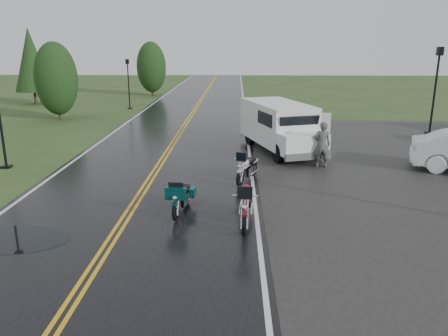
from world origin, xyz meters
The scene contains 13 objects.
ground centered at (0.00, 0.00, 0.00)m, with size 120.00×120.00×0.00m, color #2D471E.
road centered at (0.00, 10.00, 0.02)m, with size 8.00×100.00×0.04m, color black.
parking_pad centered at (11.00, 5.00, 0.01)m, with size 14.00×24.00×0.03m, color black.
motorcycle_red centered at (3.42, -1.12, 0.64)m, with size 0.79×2.18×1.29m, color #610B17, non-canonical shape.
motorcycle_teal centered at (1.49, -0.16, 0.55)m, with size 0.68×1.88×1.11m, color #053937, non-canonical shape.
motorcycle_silver centered at (3.34, 2.92, 0.60)m, with size 0.74×2.03×1.20m, color #A6A8AE, non-canonical shape.
van_white centered at (4.99, 6.32, 1.15)m, with size 2.20×5.87×2.31m, color white, non-canonical shape.
person_at_van centered at (6.67, 5.69, 0.94)m, with size 0.68×0.45×1.88m, color #504F55.
lamp_post_far_left centered at (-5.14, 22.22, 1.91)m, with size 0.33×0.33×3.82m, color black, non-canonical shape.
lamp_post_far_right centered at (14.10, 12.88, 2.40)m, with size 0.41×0.41×4.80m, color black, non-canonical shape.
tree_left_mid centered at (-8.68, 17.17, 2.16)m, with size 2.77×2.77×4.32m, color #1E3D19, non-canonical shape.
tree_left_far centered at (-5.07, 31.41, 2.19)m, with size 2.85×2.85×4.38m, color #1E3D19, non-canonical shape.
pine_left_far centered at (-13.79, 24.90, 3.02)m, with size 2.90×2.90×6.05m, color #1E3D19, non-canonical shape.
Camera 1 is at (3.19, -11.65, 4.90)m, focal length 35.00 mm.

